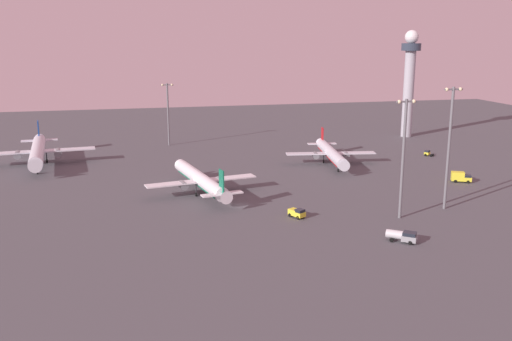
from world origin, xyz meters
name	(u,v)px	position (x,y,z in m)	size (l,w,h in m)	color
ground_plane	(240,205)	(0.00, 0.00, 0.00)	(416.00, 416.00, 0.00)	#4C4C51
control_tower	(409,76)	(89.70, 83.38, 25.36)	(8.00, 8.00, 44.25)	#A8A8B2
airplane_near_gate	(201,180)	(-7.90, 13.21, 3.83)	(30.77, 39.34, 10.13)	white
airplane_mid_apron	(331,153)	(39.33, 39.65, 3.75)	(30.17, 38.62, 9.92)	silver
airplane_taxiway_distant	(38,151)	(-55.80, 61.13, 4.60)	(36.99, 47.45, 12.16)	silver
catering_truck	(461,177)	(68.03, 8.32, 1.58)	(6.12, 4.49, 3.05)	yellow
maintenance_van	(297,213)	(11.23, -12.78, 1.18)	(3.70, 4.57, 2.25)	yellow
pushback_tug	(428,153)	(77.92, 44.58, 1.07)	(3.27, 3.54, 2.05)	yellow
fuel_truck	(403,236)	(27.79, -33.52, 1.37)	(6.25, 5.54, 2.35)	gray
apron_light_west	(449,142)	(49.02, -14.38, 16.97)	(4.80, 0.90, 30.16)	slate
apron_light_east	(403,152)	(34.77, -18.55, 15.91)	(4.80, 0.90, 28.08)	slate
apron_light_central	(168,110)	(-10.52, 86.42, 13.89)	(4.80, 0.90, 24.15)	slate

